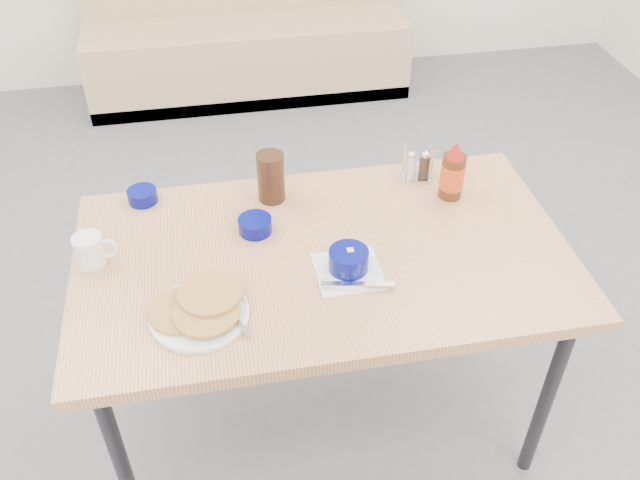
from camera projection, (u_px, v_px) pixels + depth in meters
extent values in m
plane|color=slate|center=(337.00, 476.00, 2.22)|extent=(6.00, 6.00, 0.00)
cube|color=tan|center=(248.00, 57.00, 4.12)|extent=(1.90, 0.55, 0.45)
cube|color=#2D2D33|center=(250.00, 85.00, 4.24)|extent=(1.90, 0.55, 0.08)
cube|color=tan|center=(324.00, 257.00, 1.93)|extent=(1.40, 0.80, 0.04)
cylinder|color=#2D2D33|center=(122.00, 465.00, 1.85)|extent=(0.04, 0.04, 0.72)
cylinder|color=#2D2D33|center=(547.00, 398.00, 2.02)|extent=(0.04, 0.04, 0.72)
cylinder|color=#2D2D33|center=(129.00, 301.00, 2.33)|extent=(0.04, 0.04, 0.72)
cylinder|color=#2D2D33|center=(472.00, 258.00, 2.50)|extent=(0.04, 0.04, 0.72)
cylinder|color=white|center=(200.00, 315.00, 1.72)|extent=(0.25, 0.25, 0.01)
cylinder|color=tan|center=(181.00, 310.00, 1.72)|extent=(0.17, 0.17, 0.01)
cylinder|color=tan|center=(206.00, 313.00, 1.69)|extent=(0.17, 0.17, 0.01)
cylinder|color=tan|center=(210.00, 293.00, 1.73)|extent=(0.17, 0.17, 0.01)
cube|color=silver|center=(236.00, 322.00, 1.69)|extent=(0.07, 0.10, 0.00)
cylinder|color=white|center=(90.00, 250.00, 1.85)|extent=(0.08, 0.08, 0.09)
cylinder|color=black|center=(86.00, 239.00, 1.83)|extent=(0.07, 0.07, 0.00)
torus|color=white|center=(106.00, 249.00, 1.86)|extent=(0.07, 0.01, 0.07)
cube|color=white|center=(348.00, 271.00, 1.85)|extent=(0.18, 0.18, 0.00)
cylinder|color=white|center=(348.00, 269.00, 1.85)|extent=(0.17, 0.17, 0.01)
cylinder|color=#040A65|center=(349.00, 260.00, 1.83)|extent=(0.11, 0.11, 0.06)
cylinder|color=white|center=(349.00, 253.00, 1.81)|extent=(0.10, 0.10, 0.01)
cube|color=#F4DB60|center=(350.00, 251.00, 1.81)|extent=(0.02, 0.02, 0.01)
cube|color=silver|center=(358.00, 284.00, 1.79)|extent=(0.20, 0.05, 0.00)
cylinder|color=#040A65|center=(142.00, 196.00, 2.09)|extent=(0.09, 0.09, 0.04)
cylinder|color=#040A65|center=(255.00, 225.00, 1.98)|extent=(0.10, 0.10, 0.04)
cylinder|color=black|center=(271.00, 177.00, 2.06)|extent=(0.10, 0.10, 0.16)
cube|color=silver|center=(416.00, 177.00, 2.20)|extent=(0.11, 0.07, 0.00)
cylinder|color=silver|center=(406.00, 166.00, 2.14)|extent=(0.01, 0.01, 0.11)
cylinder|color=silver|center=(432.00, 165.00, 2.15)|extent=(0.01, 0.01, 0.11)
cylinder|color=silver|center=(404.00, 159.00, 2.18)|extent=(0.01, 0.01, 0.11)
cylinder|color=silver|center=(430.00, 158.00, 2.18)|extent=(0.01, 0.01, 0.11)
cylinder|color=silver|center=(410.00, 167.00, 2.17)|extent=(0.03, 0.03, 0.08)
cylinder|color=#3F3326|center=(424.00, 166.00, 2.17)|extent=(0.03, 0.03, 0.08)
cylinder|color=#47230F|center=(452.00, 176.00, 2.08)|extent=(0.07, 0.07, 0.14)
cylinder|color=orange|center=(452.00, 176.00, 2.08)|extent=(0.07, 0.07, 0.08)
cone|color=#AB1B10|center=(456.00, 150.00, 2.02)|extent=(0.06, 0.06, 0.05)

